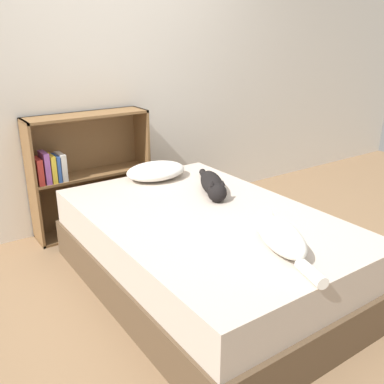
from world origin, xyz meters
TOP-DOWN VIEW (x-y plane):
  - ground_plane at (0.00, 0.00)m, footprint 8.00×8.00m
  - wall_back at (0.00, 1.38)m, footprint 8.00×0.06m
  - bed at (0.00, 0.00)m, footprint 1.27×1.92m
  - pillow at (0.10, 0.76)m, footprint 0.46×0.33m
  - cat_light at (0.04, -0.59)m, footprint 0.28×0.59m
  - cat_dark at (0.26, 0.27)m, footprint 0.35×0.59m
  - bookshelf at (-0.28, 1.25)m, footprint 0.95×0.26m

SIDE VIEW (x-z plane):
  - ground_plane at x=0.00m, z-range 0.00..0.00m
  - bed at x=0.00m, z-range 0.00..0.49m
  - bookshelf at x=-0.28m, z-range 0.01..0.97m
  - pillow at x=0.10m, z-range 0.49..0.61m
  - cat_dark at x=0.26m, z-range 0.48..0.63m
  - cat_light at x=0.04m, z-range 0.49..0.65m
  - wall_back at x=0.00m, z-range 0.00..2.50m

